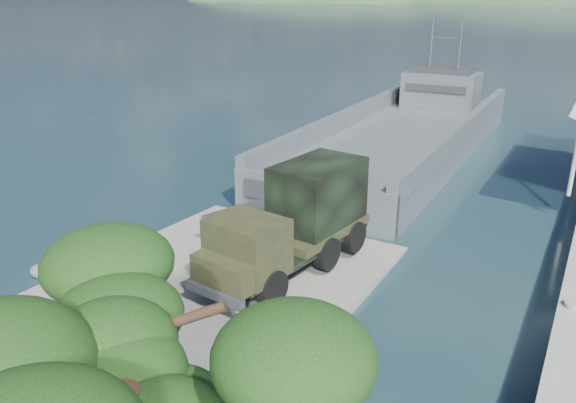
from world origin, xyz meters
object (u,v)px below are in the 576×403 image
Objects in this scene: landing_craft at (402,143)px; overhang_tree at (118,373)px; military_truck at (296,220)px; soldier at (133,271)px.

landing_craft is 31.52m from overhang_tree.
military_truck reaches higher than soldier.
soldier is at bearing -94.61° from landing_craft.
landing_craft reaches higher than military_truck.
landing_craft is 23.29m from soldier.
landing_craft is at bearing 104.13° from military_truck.
overhang_tree is at bearing -80.01° from landing_craft.
military_truck is 13.00m from overhang_tree.
soldier is 11.11m from overhang_tree.
soldier is (-3.64, -4.71, -0.93)m from military_truck.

